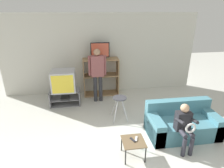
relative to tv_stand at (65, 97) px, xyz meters
name	(u,v)px	position (x,y,z in m)	size (l,w,h in m)	color
wall_back	(101,54)	(1.19, 0.88, 1.07)	(6.40, 0.06, 2.60)	beige
tv_stand	(65,97)	(0.00, 0.00, 0.00)	(0.88, 0.48, 0.46)	slate
television_main	(64,81)	(0.00, 0.00, 0.53)	(0.67, 0.61, 0.60)	#B2B2B7
media_shelf	(101,77)	(1.13, 0.58, 0.40)	(1.14, 0.45, 1.22)	#9E7A51
television_flat	(100,51)	(1.13, 0.59, 1.24)	(0.59, 0.20, 0.51)	black
folding_stool	(120,101)	(1.46, -1.05, 0.28)	(0.40, 0.43, 0.62)	#B7B7BC
snack_table	(133,143)	(1.48, -2.42, 0.09)	(0.43, 0.43, 0.36)	brown
remote_control_black	(133,140)	(1.47, -2.40, 0.15)	(0.04, 0.14, 0.02)	#232328
remote_control_white	(136,139)	(1.54, -2.38, 0.15)	(0.04, 0.14, 0.02)	silver
couch	(182,124)	(2.75, -1.87, 0.04)	(1.54, 0.80, 0.74)	teal
person_standing_adult	(97,70)	(0.99, 0.07, 0.77)	(0.53, 0.20, 1.65)	#2D2D33
person_seated_child	(185,124)	(2.53, -2.33, 0.35)	(0.33, 0.43, 0.98)	#2D2D38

